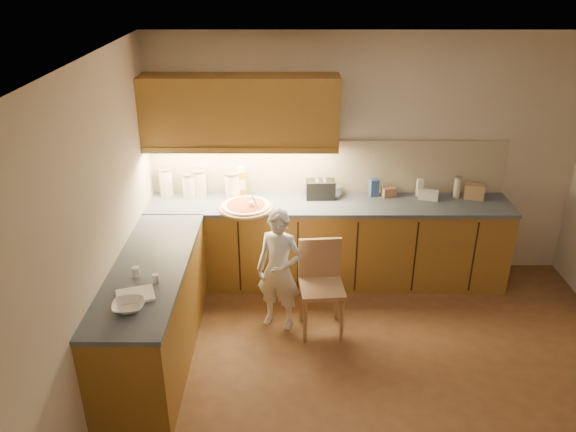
# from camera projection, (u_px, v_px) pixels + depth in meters

# --- Properties ---
(room) EXTENTS (4.54, 4.50, 2.62)m
(room) POSITION_uv_depth(u_px,v_px,m) (401.00, 202.00, 3.95)
(room) COLOR brown
(room) RESTS_ON ground
(l_counter) EXTENTS (3.77, 2.62, 0.92)m
(l_counter) POSITION_uv_depth(u_px,v_px,m) (276.00, 263.00, 5.60)
(l_counter) COLOR olive
(l_counter) RESTS_ON ground
(backsplash) EXTENTS (3.75, 0.02, 0.58)m
(backsplash) POSITION_uv_depth(u_px,v_px,m) (328.00, 167.00, 5.95)
(backsplash) COLOR #BDAF92
(backsplash) RESTS_ON l_counter
(upper_cabinets) EXTENTS (1.95, 0.36, 0.73)m
(upper_cabinets) POSITION_uv_depth(u_px,v_px,m) (240.00, 111.00, 5.53)
(upper_cabinets) COLOR olive
(upper_cabinets) RESTS_ON ground
(pizza_on_board) EXTENTS (0.55, 0.55, 0.22)m
(pizza_on_board) POSITION_uv_depth(u_px,v_px,m) (246.00, 207.00, 5.66)
(pizza_on_board) COLOR tan
(pizza_on_board) RESTS_ON l_counter
(child) EXTENTS (0.51, 0.42, 1.19)m
(child) POSITION_uv_depth(u_px,v_px,m) (279.00, 270.00, 5.20)
(child) COLOR white
(child) RESTS_ON ground
(wooden_chair) EXTENTS (0.43, 0.43, 0.89)m
(wooden_chair) POSITION_uv_depth(u_px,v_px,m) (321.00, 280.00, 5.21)
(wooden_chair) COLOR tan
(wooden_chair) RESTS_ON ground
(mixing_bowl) EXTENTS (0.26, 0.26, 0.06)m
(mixing_bowl) POSITION_uv_depth(u_px,v_px,m) (128.00, 306.00, 4.05)
(mixing_bowl) COLOR white
(mixing_bowl) RESTS_ON l_counter
(canister_a) EXTENTS (0.15, 0.15, 0.30)m
(canister_a) POSITION_uv_depth(u_px,v_px,m) (166.00, 182.00, 5.93)
(canister_a) COLOR silver
(canister_a) RESTS_ON l_counter
(canister_b) EXTENTS (0.15, 0.15, 0.26)m
(canister_b) POSITION_uv_depth(u_px,v_px,m) (189.00, 185.00, 5.90)
(canister_b) COLOR white
(canister_b) RESTS_ON l_counter
(canister_c) EXTENTS (0.15, 0.15, 0.29)m
(canister_c) POSITION_uv_depth(u_px,v_px,m) (199.00, 183.00, 5.92)
(canister_c) COLOR silver
(canister_c) RESTS_ON l_counter
(canister_d) EXTENTS (0.17, 0.17, 0.28)m
(canister_d) POSITION_uv_depth(u_px,v_px,m) (232.00, 184.00, 5.89)
(canister_d) COLOR white
(canister_d) RESTS_ON l_counter
(oil_jug) EXTENTS (0.12, 0.09, 0.33)m
(oil_jug) POSITION_uv_depth(u_px,v_px,m) (241.00, 183.00, 5.91)
(oil_jug) COLOR #AE8E22
(oil_jug) RESTS_ON l_counter
(toaster) EXTENTS (0.31, 0.18, 0.20)m
(toaster) POSITION_uv_depth(u_px,v_px,m) (320.00, 189.00, 5.88)
(toaster) COLOR black
(toaster) RESTS_ON l_counter
(steel_pot) EXTENTS (0.15, 0.15, 0.12)m
(steel_pot) POSITION_uv_depth(u_px,v_px,m) (335.00, 191.00, 5.94)
(steel_pot) COLOR #A7A7AC
(steel_pot) RESTS_ON l_counter
(blue_box) EXTENTS (0.11, 0.09, 0.19)m
(blue_box) POSITION_uv_depth(u_px,v_px,m) (374.00, 188.00, 5.94)
(blue_box) COLOR #34579D
(blue_box) RESTS_ON l_counter
(card_box_a) EXTENTS (0.16, 0.13, 0.10)m
(card_box_a) POSITION_uv_depth(u_px,v_px,m) (389.00, 192.00, 5.94)
(card_box_a) COLOR #A77859
(card_box_a) RESTS_ON l_counter
(white_bottle) EXTENTS (0.07, 0.07, 0.18)m
(white_bottle) POSITION_uv_depth(u_px,v_px,m) (420.00, 188.00, 5.94)
(white_bottle) COLOR white
(white_bottle) RESTS_ON l_counter
(flat_pack) EXTENTS (0.23, 0.19, 0.08)m
(flat_pack) POSITION_uv_depth(u_px,v_px,m) (428.00, 195.00, 5.89)
(flat_pack) COLOR silver
(flat_pack) RESTS_ON l_counter
(tall_jar) EXTENTS (0.07, 0.07, 0.23)m
(tall_jar) POSITION_uv_depth(u_px,v_px,m) (457.00, 187.00, 5.89)
(tall_jar) COLOR beige
(tall_jar) RESTS_ON l_counter
(card_box_b) EXTENTS (0.23, 0.20, 0.15)m
(card_box_b) POSITION_uv_depth(u_px,v_px,m) (474.00, 191.00, 5.89)
(card_box_b) COLOR tan
(card_box_b) RESTS_ON l_counter
(dough_cloth) EXTENTS (0.33, 0.30, 0.02)m
(dough_cloth) POSITION_uv_depth(u_px,v_px,m) (135.00, 295.00, 4.22)
(dough_cloth) COLOR white
(dough_cloth) RESTS_ON l_counter
(spice_jar_a) EXTENTS (0.07, 0.07, 0.08)m
(spice_jar_a) POSITION_uv_depth(u_px,v_px,m) (136.00, 272.00, 4.47)
(spice_jar_a) COLOR white
(spice_jar_a) RESTS_ON l_counter
(spice_jar_b) EXTENTS (0.07, 0.07, 0.07)m
(spice_jar_b) POSITION_uv_depth(u_px,v_px,m) (156.00, 278.00, 4.39)
(spice_jar_b) COLOR silver
(spice_jar_b) RESTS_ON l_counter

